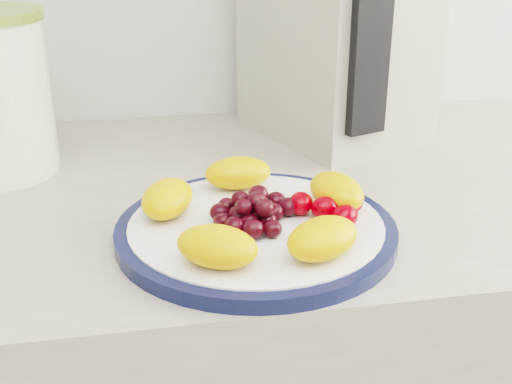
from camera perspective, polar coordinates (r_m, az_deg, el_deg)
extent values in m
cylinder|color=#0E163A|center=(0.65, 0.00, -3.44)|extent=(0.28, 0.28, 0.01)
cylinder|color=white|center=(0.65, 0.00, -3.36)|extent=(0.26, 0.26, 0.02)
cube|color=#A8A491|center=(0.94, 7.02, 14.38)|extent=(0.26, 0.30, 0.32)
cube|color=black|center=(0.81, 10.08, 13.15)|extent=(0.06, 0.04, 0.24)
ellipsoid|color=orange|center=(0.68, 7.16, 0.08)|extent=(0.07, 0.08, 0.04)
ellipsoid|color=orange|center=(0.72, -1.62, 1.71)|extent=(0.08, 0.05, 0.04)
ellipsoid|color=orange|center=(0.66, -7.89, -0.58)|extent=(0.07, 0.09, 0.04)
ellipsoid|color=orange|center=(0.56, -3.47, -4.85)|extent=(0.09, 0.08, 0.04)
ellipsoid|color=orange|center=(0.58, 5.94, -4.12)|extent=(0.09, 0.08, 0.04)
ellipsoid|color=black|center=(0.64, 0.00, -2.03)|extent=(0.02, 0.02, 0.02)
ellipsoid|color=black|center=(0.65, 1.64, -1.82)|extent=(0.02, 0.02, 0.02)
ellipsoid|color=black|center=(0.66, 0.54, -1.28)|extent=(0.02, 0.02, 0.02)
ellipsoid|color=black|center=(0.66, -1.07, -1.43)|extent=(0.02, 0.02, 0.02)
ellipsoid|color=black|center=(0.64, -1.65, -2.06)|extent=(0.02, 0.02, 0.02)
ellipsoid|color=black|center=(0.63, -0.57, -2.70)|extent=(0.02, 0.02, 0.02)
ellipsoid|color=black|center=(0.63, 1.11, -2.57)|extent=(0.02, 0.02, 0.02)
ellipsoid|color=black|center=(0.66, 2.88, -1.32)|extent=(0.02, 0.02, 0.02)
ellipsoid|color=black|center=(0.67, 1.77, -0.81)|extent=(0.02, 0.02, 0.02)
ellipsoid|color=black|center=(0.68, 0.24, -0.69)|extent=(0.02, 0.02, 0.02)
ellipsoid|color=black|center=(0.67, -1.35, -0.80)|extent=(0.02, 0.02, 0.02)
ellipsoid|color=black|center=(0.66, -2.61, -1.23)|extent=(0.02, 0.02, 0.02)
ellipsoid|color=black|center=(0.65, -3.24, -1.82)|extent=(0.02, 0.02, 0.02)
ellipsoid|color=black|center=(0.63, -3.01, -2.62)|extent=(0.02, 0.02, 0.02)
ellipsoid|color=black|center=(0.62, -1.93, -3.09)|extent=(0.02, 0.02, 0.02)
ellipsoid|color=black|center=(0.61, -0.26, -3.34)|extent=(0.02, 0.02, 0.02)
ellipsoid|color=black|center=(0.61, 1.48, -3.31)|extent=(0.02, 0.02, 0.02)
ellipsoid|color=black|center=(0.64, 0.00, -0.84)|extent=(0.02, 0.02, 0.02)
ellipsoid|color=black|center=(0.65, 0.20, -0.22)|extent=(0.02, 0.02, 0.02)
ellipsoid|color=black|center=(0.65, -1.43, -0.60)|extent=(0.02, 0.02, 0.02)
ellipsoid|color=black|center=(0.63, -1.12, -1.36)|extent=(0.02, 0.02, 0.02)
ellipsoid|color=black|center=(0.62, 0.78, -1.44)|extent=(0.02, 0.02, 0.02)
ellipsoid|color=#C50007|center=(0.65, 6.17, -1.39)|extent=(0.03, 0.03, 0.02)
ellipsoid|color=#C50007|center=(0.67, 8.34, -0.97)|extent=(0.04, 0.03, 0.02)
ellipsoid|color=#C50007|center=(0.64, 7.90, -2.18)|extent=(0.04, 0.04, 0.02)
ellipsoid|color=#C50007|center=(0.66, 3.99, -1.00)|extent=(0.04, 0.04, 0.02)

